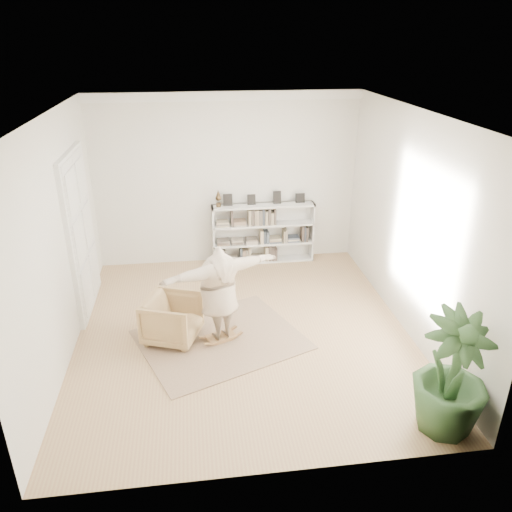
{
  "coord_description": "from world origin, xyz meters",
  "views": [
    {
      "loc": [
        -0.73,
        -7.15,
        4.65
      ],
      "look_at": [
        0.27,
        0.4,
        1.21
      ],
      "focal_mm": 35.0,
      "sensor_mm": 36.0,
      "label": 1
    }
  ],
  "objects_px": {
    "bookshelf": "(263,234)",
    "armchair": "(172,319)",
    "rocker_board": "(221,337)",
    "houseplant": "(452,374)",
    "person": "(219,291)"
  },
  "relations": [
    {
      "from": "bookshelf",
      "to": "person",
      "type": "height_order",
      "value": "person"
    },
    {
      "from": "armchair",
      "to": "person",
      "type": "bearing_deg",
      "value": -80.04
    },
    {
      "from": "armchair",
      "to": "bookshelf",
      "type": "bearing_deg",
      "value": -13.17
    },
    {
      "from": "person",
      "to": "houseplant",
      "type": "relative_size",
      "value": 1.2
    },
    {
      "from": "bookshelf",
      "to": "person",
      "type": "xyz_separation_m",
      "value": [
        -1.14,
        -3.02,
        0.29
      ]
    },
    {
      "from": "bookshelf",
      "to": "person",
      "type": "bearing_deg",
      "value": -110.64
    },
    {
      "from": "bookshelf",
      "to": "houseplant",
      "type": "bearing_deg",
      "value": -73.83
    },
    {
      "from": "rocker_board",
      "to": "houseplant",
      "type": "bearing_deg",
      "value": -63.27
    },
    {
      "from": "bookshelf",
      "to": "houseplant",
      "type": "height_order",
      "value": "houseplant"
    },
    {
      "from": "armchair",
      "to": "rocker_board",
      "type": "height_order",
      "value": "armchair"
    },
    {
      "from": "rocker_board",
      "to": "houseplant",
      "type": "distance_m",
      "value": 3.65
    },
    {
      "from": "bookshelf",
      "to": "houseplant",
      "type": "distance_m",
      "value": 5.59
    },
    {
      "from": "person",
      "to": "rocker_board",
      "type": "bearing_deg",
      "value": 180.0
    },
    {
      "from": "bookshelf",
      "to": "armchair",
      "type": "bearing_deg",
      "value": -123.52
    },
    {
      "from": "armchair",
      "to": "houseplant",
      "type": "height_order",
      "value": "houseplant"
    }
  ]
}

